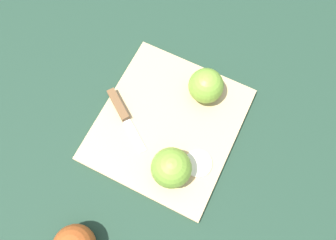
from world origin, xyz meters
name	(u,v)px	position (x,y,z in m)	size (l,w,h in m)	color
ground_plane	(168,126)	(0.00, 0.00, 0.00)	(4.00, 4.00, 0.00)	#1E3828
cutting_board	(168,124)	(0.00, 0.00, 0.01)	(0.35, 0.33, 0.02)	tan
apple_half_left	(206,86)	(-0.10, 0.02, 0.05)	(0.07, 0.07, 0.07)	olive
apple_half_right	(171,168)	(0.08, 0.07, 0.05)	(0.08, 0.08, 0.08)	olive
knife	(121,109)	(0.04, -0.10, 0.02)	(0.08, 0.14, 0.02)	silver
apple_slice	(198,163)	(0.03, 0.10, 0.02)	(0.06, 0.06, 0.01)	#EFE5C6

